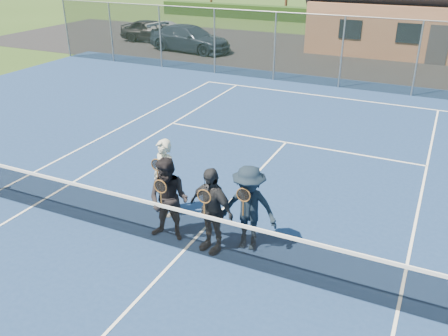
# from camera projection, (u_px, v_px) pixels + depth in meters

# --- Properties ---
(ground) EXTENTS (220.00, 220.00, 0.00)m
(ground) POSITION_uv_depth(u_px,v_px,m) (365.00, 59.00, 25.93)
(ground) COLOR #294217
(ground) RESTS_ON ground
(court_surface) EXTENTS (30.00, 30.00, 0.02)m
(court_surface) POSITION_uv_depth(u_px,v_px,m) (185.00, 251.00, 9.55)
(court_surface) COLOR navy
(court_surface) RESTS_ON ground
(tarmac_carpark) EXTENTS (40.00, 12.00, 0.01)m
(tarmac_carpark) POSITION_uv_depth(u_px,v_px,m) (295.00, 52.00, 27.47)
(tarmac_carpark) COLOR black
(tarmac_carpark) RESTS_ON ground
(hedge_row) EXTENTS (40.00, 1.20, 1.10)m
(hedge_row) POSITION_uv_depth(u_px,v_px,m) (396.00, 20.00, 35.51)
(hedge_row) COLOR black
(hedge_row) RESTS_ON ground
(car_a) EXTENTS (4.19, 1.86, 1.40)m
(car_a) POSITION_uv_depth(u_px,v_px,m) (152.00, 31.00, 30.22)
(car_a) COLOR black
(car_a) RESTS_ON ground
(car_b) EXTENTS (4.05, 2.06, 1.27)m
(car_b) POSITION_uv_depth(u_px,v_px,m) (166.00, 33.00, 29.67)
(car_b) COLOR gray
(car_b) RESTS_ON ground
(car_c) EXTENTS (5.23, 2.61, 1.46)m
(car_c) POSITION_uv_depth(u_px,v_px,m) (190.00, 38.00, 27.48)
(car_c) COLOR #1B2737
(car_c) RESTS_ON ground
(court_markings) EXTENTS (11.03, 23.83, 0.01)m
(court_markings) POSITION_uv_depth(u_px,v_px,m) (185.00, 250.00, 9.55)
(court_markings) COLOR white
(court_markings) RESTS_ON court_surface
(tennis_net) EXTENTS (11.68, 0.08, 1.10)m
(tennis_net) POSITION_uv_depth(u_px,v_px,m) (184.00, 228.00, 9.33)
(tennis_net) COLOR slate
(tennis_net) RESTS_ON ground
(perimeter_fence) EXTENTS (30.07, 0.07, 3.02)m
(perimeter_fence) POSITION_uv_depth(u_px,v_px,m) (342.00, 52.00, 19.96)
(perimeter_fence) COLOR slate
(perimeter_fence) RESTS_ON ground
(player_a) EXTENTS (0.76, 0.62, 1.80)m
(player_a) POSITION_uv_depth(u_px,v_px,m) (165.00, 178.00, 10.49)
(player_a) COLOR beige
(player_a) RESTS_ON court_surface
(player_b) EXTENTS (0.94, 0.77, 1.80)m
(player_b) POSITION_uv_depth(u_px,v_px,m) (169.00, 200.00, 9.58)
(player_b) COLOR black
(player_b) RESTS_ON court_surface
(player_c) EXTENTS (1.13, 0.69, 1.80)m
(player_c) POSITION_uv_depth(u_px,v_px,m) (211.00, 210.00, 9.22)
(player_c) COLOR black
(player_c) RESTS_ON court_surface
(player_d) EXTENTS (1.24, 0.81, 1.80)m
(player_d) POSITION_uv_depth(u_px,v_px,m) (248.00, 208.00, 9.27)
(player_d) COLOR black
(player_d) RESTS_ON court_surface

